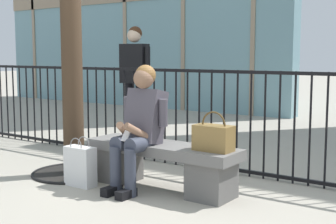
{
  "coord_description": "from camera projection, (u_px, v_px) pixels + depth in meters",
  "views": [
    {
      "loc": [
        2.72,
        -3.69,
        1.31
      ],
      "look_at": [
        0.0,
        0.1,
        0.75
      ],
      "focal_mm": 51.33,
      "sensor_mm": 36.0,
      "label": 1
    }
  ],
  "objects": [
    {
      "name": "ground_plane",
      "position": [
        162.0,
        189.0,
        4.71
      ],
      "size": [
        60.0,
        60.0,
        0.0
      ],
      "primitive_type": "plane",
      "color": "#A8A091"
    },
    {
      "name": "plaza_railing",
      "position": [
        211.0,
        120.0,
        5.4
      ],
      "size": [
        8.09,
        0.04,
        1.14
      ],
      "color": "black",
      "rests_on": "ground"
    },
    {
      "name": "bystander_at_railing",
      "position": [
        135.0,
        76.0,
        6.92
      ],
      "size": [
        0.55,
        0.29,
        1.71
      ],
      "color": "black",
      "rests_on": "ground"
    },
    {
      "name": "handbag_on_bench",
      "position": [
        213.0,
        137.0,
        4.3
      ],
      "size": [
        0.35,
        0.19,
        0.36
      ],
      "color": "olive",
      "rests_on": "stone_bench"
    },
    {
      "name": "stone_bench",
      "position": [
        162.0,
        162.0,
        4.68
      ],
      "size": [
        1.6,
        0.44,
        0.45
      ],
      "color": "slate",
      "rests_on": "ground"
    },
    {
      "name": "shopping_bag",
      "position": [
        80.0,
        166.0,
        4.79
      ],
      "size": [
        0.33,
        0.15,
        0.5
      ],
      "color": "white",
      "rests_on": "ground"
    },
    {
      "name": "seated_person_with_phone",
      "position": [
        139.0,
        123.0,
        4.63
      ],
      "size": [
        0.52,
        0.66,
        1.21
      ],
      "color": "#383D4C",
      "rests_on": "ground"
    }
  ]
}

